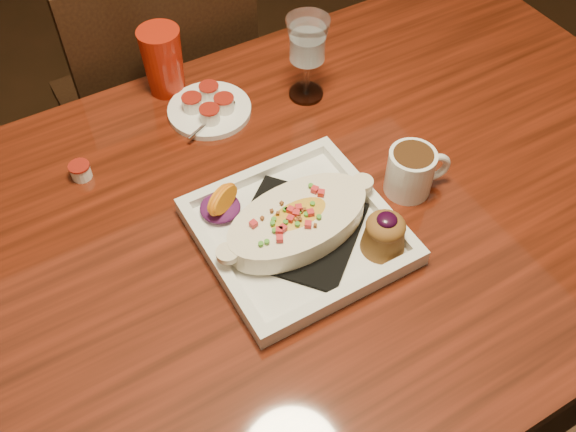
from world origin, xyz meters
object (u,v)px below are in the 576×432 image
saucer (209,108)px  red_tumbler (163,61)px  goblet (307,45)px  coffee_mug (412,170)px  chair_far (163,106)px  plate (304,226)px  table (295,250)px

saucer → red_tumbler: size_ratio=1.18×
saucer → goblet: bearing=-13.8°
coffee_mug → goblet: (-0.02, 0.29, 0.07)m
chair_far → coffee_mug: (0.19, -0.67, 0.29)m
plate → red_tumbler: 0.44m
table → goblet: (0.17, 0.24, 0.21)m
plate → chair_far: bearing=89.0°
goblet → chair_far: bearing=113.6°
red_tumbler → chair_far: bearing=77.7°
plate → coffee_mug: plate is taller
coffee_mug → plate: bearing=-164.0°
table → goblet: 0.36m
table → chair_far: bearing=90.0°
plate → saucer: plate is taller
plate → red_tumbler: (-0.04, 0.44, 0.04)m
goblet → plate: bearing=-121.9°
goblet → saucer: size_ratio=1.06×
table → coffee_mug: bearing=-13.3°
chair_far → red_tumbler: size_ratio=7.15×
chair_far → saucer: (-0.01, -0.34, 0.26)m
table → goblet: size_ratio=9.14×
coffee_mug → saucer: (-0.20, 0.33, -0.03)m
goblet → red_tumbler: goblet is taller
chair_far → plate: chair_far is taller
plate → coffee_mug: 0.20m
table → saucer: bearing=92.6°
coffee_mug → saucer: size_ratio=0.70×
chair_far → saucer: size_ratio=6.03×
table → coffee_mug: coffee_mug is taller
saucer → red_tumbler: 0.12m
goblet → red_tumbler: size_ratio=1.26×
table → plate: plate is taller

